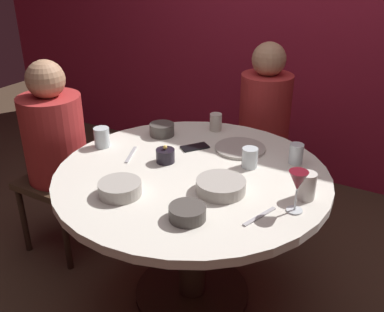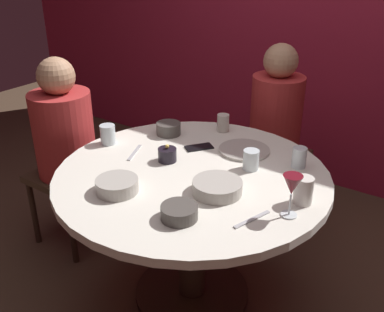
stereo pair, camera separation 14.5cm
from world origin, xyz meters
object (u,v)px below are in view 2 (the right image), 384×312
Objects in this scene: cell_phone at (199,147)px; bowl_salad_center at (117,185)px; candle_holder at (167,155)px; cup_near_candle at (108,134)px; seated_diner_left at (64,134)px; seated_diner_back at (276,116)px; cup_center_front at (299,157)px; dining_table at (192,201)px; bowl_small_white at (169,129)px; wine_glass at (292,187)px; cup_by_right_diner at (303,191)px; bowl_serving_large at (217,187)px; cup_by_left_diner at (223,123)px; bowl_sauce_side at (179,212)px; dinner_plate at (244,150)px; cup_far_edge at (251,160)px.

bowl_salad_center reaches higher than cell_phone.
cup_near_candle is (-0.38, -0.01, 0.02)m from candle_holder.
seated_diner_back is (0.88, 0.92, 0.01)m from seated_diner_left.
cell_phone is 0.51m from cup_center_front.
dining_table is 6.99× the size of bowl_salad_center.
dining_table is 0.25m from candle_holder.
bowl_small_white is 0.74m from cup_center_front.
seated_diner_back is 0.71m from cup_center_front.
cup_near_candle reaches higher than bowl_small_white.
seated_diner_back is 1.14m from wine_glass.
bowl_salad_center is at bearing -152.36° from cup_by_right_diner.
cup_near_candle is (-0.74, 0.11, 0.02)m from bowl_serving_large.
cup_by_left_diner is at bearing 88.16° from bowl_salad_center.
bowl_sauce_side reaches higher than cell_phone.
cell_phone is 0.66× the size of bowl_serving_large.
candle_holder is at bearing -151.29° from cup_center_front.
seated_diner_left is 1.41m from cup_by_right_diner.
dining_table is 1.08× the size of seated_diner_back.
cup_by_right_diner is at bearing -35.71° from cup_by_left_diner.
bowl_salad_center is (-0.36, -0.23, 0.00)m from bowl_serving_large.
cup_near_candle reaches higher than dining_table.
seated_diner_left is 6.35× the size of bowl_salad_center.
candle_holder is at bearing 132.59° from bowl_sauce_side.
cup_by_right_diner is (0.52, -0.89, 0.07)m from seated_diner_back.
cup_near_candle is 1.04× the size of cup_center_front.
candle_holder is at bearing 1.90° from seated_diner_left.
wine_glass reaches higher than candle_holder.
seated_diner_back is 4.53× the size of dinner_plate.
bowl_small_white reaches higher than bowl_salad_center.
seated_diner_back reaches higher than bowl_serving_large.
bowl_serving_large is 1.58× the size of bowl_small_white.
seated_diner_left is at bearing 174.83° from bowl_serving_large.
cup_center_front is (0.52, -0.18, 0.00)m from cup_by_left_diner.
bowl_salad_center is (-0.25, -0.66, 0.02)m from dinner_plate.
cell_phone reaches higher than dining_table.
cup_by_right_diner is at bearing 18.32° from cell_phone.
cell_phone is 1.47× the size of cup_far_edge.
bowl_salad_center is at bearing 177.41° from bowl_sauce_side.
seated_diner_back reaches higher than cup_by_right_diner.
cup_by_right_diner is (1.07, 0.02, 0.01)m from cup_near_candle.
dinner_plate is 1.93× the size of bowl_small_white.
candle_holder is 0.69m from wine_glass.
seated_diner_left is 1.28m from seated_diner_back.
cup_by_left_diner reaches higher than bowl_sauce_side.
cup_center_front reaches higher than cell_phone.
cup_center_front is 1.03× the size of cup_far_edge.
dinner_plate is 0.68m from bowl_sauce_side.
bowl_small_white is at bearing -136.78° from cup_by_left_diner.
bowl_serving_large is 1.83× the size of cup_by_right_diner.
bowl_sauce_side is 0.80m from cup_near_candle.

